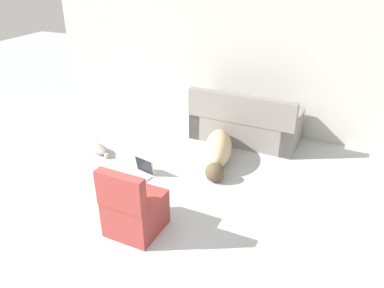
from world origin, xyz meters
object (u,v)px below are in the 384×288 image
dog (218,150)px  side_chair (134,210)px  cat (100,150)px  laptop_open (142,170)px  couch (245,124)px

dog → side_chair: (-0.34, -1.88, 0.09)m
dog → cat: dog is taller
dog → side_chair: size_ratio=1.69×
side_chair → cat: bearing=-40.6°
dog → side_chair: 1.92m
cat → laptop_open: 1.02m
dog → laptop_open: dog is taller
cat → side_chair: bearing=-18.3°
dog → side_chair: side_chair is taller
couch → cat: couch is taller
dog → cat: size_ratio=2.62×
cat → dog: bearing=39.1°
side_chair → dog: bearing=-97.6°
laptop_open → side_chair: side_chair is taller
cat → laptop_open: laptop_open is taller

